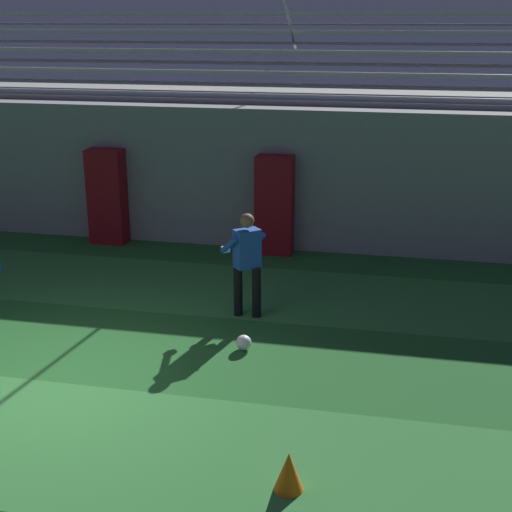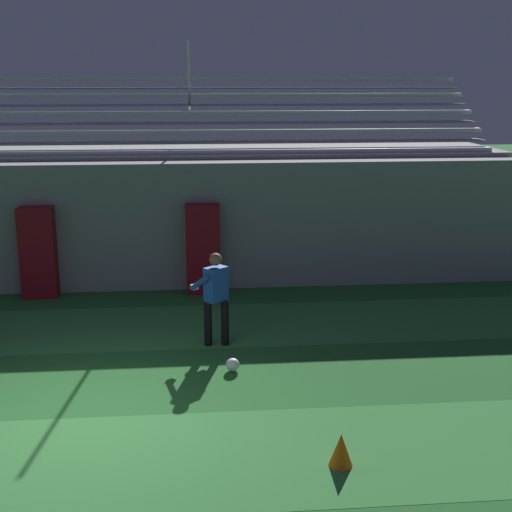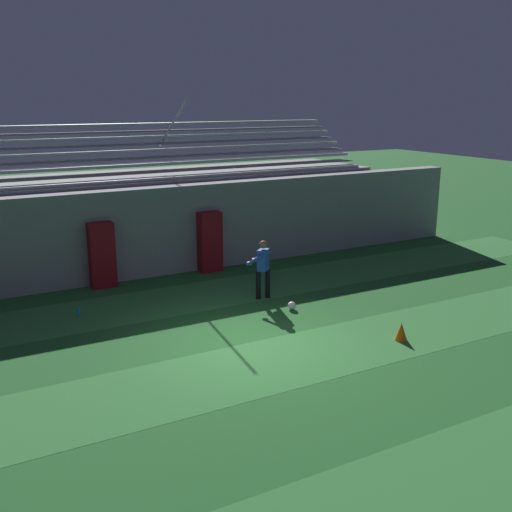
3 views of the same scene
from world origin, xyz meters
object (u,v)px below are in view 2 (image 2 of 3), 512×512
object	(u,v)px
soccer_ball	(233,365)
traffic_cone	(341,450)
padding_pillar_gate_right	(203,249)
goalkeeper	(215,293)
padding_pillar_gate_left	(38,253)

from	to	relation	value
soccer_ball	traffic_cone	distance (m)	3.19
soccer_ball	padding_pillar_gate_right	bearing A→B (deg)	94.81
padding_pillar_gate_right	traffic_cone	world-z (taller)	padding_pillar_gate_right
soccer_ball	traffic_cone	size ratio (longest dim) A/B	0.52
goalkeeper	soccer_ball	world-z (taller)	goalkeeper
padding_pillar_gate_right	goalkeeper	distance (m)	3.20
padding_pillar_gate_left	soccer_ball	size ratio (longest dim) A/B	8.88
traffic_cone	goalkeeper	bearing A→B (deg)	107.89
soccer_ball	traffic_cone	world-z (taller)	traffic_cone
padding_pillar_gate_left	traffic_cone	xyz separation A→B (m)	(5.00, -7.39, -0.77)
goalkeeper	traffic_cone	bearing A→B (deg)	-72.11
soccer_ball	padding_pillar_gate_left	bearing A→B (deg)	131.27
padding_pillar_gate_left	goalkeeper	size ratio (longest dim) A/B	1.17
padding_pillar_gate_left	soccer_ball	world-z (taller)	padding_pillar_gate_left
goalkeeper	traffic_cone	xyz separation A→B (m)	(1.35, -4.19, -0.74)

